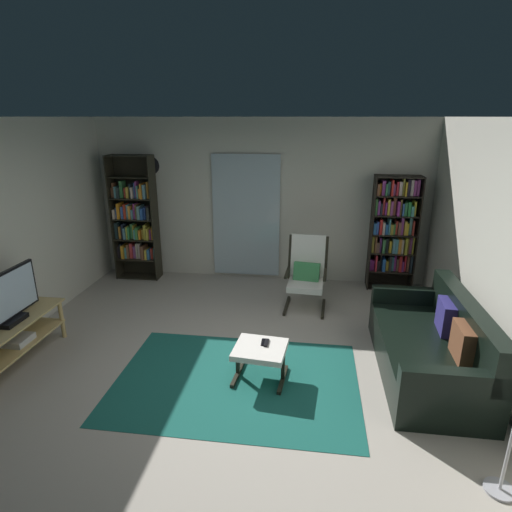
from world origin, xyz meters
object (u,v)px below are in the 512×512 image
television (7,300)px  lounge_armchair (307,271)px  tv_remote (266,343)px  bookshelf_near_tv (135,220)px  tv_stand (15,336)px  leather_sofa (432,348)px  bookshelf_near_sofa (393,230)px  wall_clock (151,166)px  cell_phone (265,342)px  ottoman (260,353)px

television → lounge_armchair: bearing=32.0°
tv_remote → bookshelf_near_tv: bearing=135.8°
tv_stand → tv_remote: (2.74, 0.15, 0.05)m
bookshelf_near_tv → tv_remote: bookshelf_near_tv is taller
tv_remote → leather_sofa: bearing=11.0°
bookshelf_near_tv → tv_remote: (2.46, -2.57, -0.61)m
bookshelf_near_sofa → wall_clock: bearing=177.9°
television → tv_remote: bearing=3.3°
bookshelf_near_sofa → wall_clock: size_ratio=6.13×
tv_stand → leather_sofa: leather_sofa is taller
bookshelf_near_tv → bookshelf_near_sofa: bookshelf_near_tv is taller
bookshelf_near_tv → lounge_armchair: bookshelf_near_tv is taller
television → lounge_armchair: 3.67m
bookshelf_near_sofa → leather_sofa: bookshelf_near_sofa is taller
tv_remote → cell_phone: size_ratio=1.03×
lounge_armchair → wall_clock: size_ratio=3.53×
lounge_armchair → ottoman: 1.92m
cell_phone → television: bearing=-177.5°
tv_remote → wall_clock: bearing=130.4°
tv_stand → ottoman: size_ratio=2.38×
bookshelf_near_sofa → wall_clock: wall_clock is taller
leather_sofa → ottoman: 1.81m
tv_stand → tv_remote: tv_stand is taller
cell_phone → bookshelf_near_tv: bearing=132.6°
bookshelf_near_sofa → tv_remote: (-1.67, -2.65, -0.57)m
ottoman → wall_clock: 3.90m
lounge_armchair → leather_sofa: bearing=-48.3°
bookshelf_near_tv → leather_sofa: size_ratio=1.06×
bookshelf_near_tv → bookshelf_near_sofa: bearing=1.0°
bookshelf_near_tv → tv_stand: bearing=-95.8°
lounge_armchair → ottoman: bearing=-103.1°
tv_stand → bookshelf_near_sofa: bearing=32.4°
tv_stand → bookshelf_near_tv: (0.28, 2.72, 0.66)m
leather_sofa → tv_remote: leather_sofa is taller
ottoman → tv_remote: 0.12m
television → bookshelf_near_sofa: (4.40, 2.80, 0.17)m
bookshelf_near_tv → lounge_armchair: (2.83, -0.79, -0.46)m
tv_stand → lounge_armchair: 3.67m
leather_sofa → lounge_armchair: (-1.35, 1.51, 0.24)m
bookshelf_near_tv → wall_clock: size_ratio=7.02×
bookshelf_near_tv → wall_clock: (0.26, 0.22, 0.86)m
cell_phone → wall_clock: size_ratio=0.48×
cell_phone → wall_clock: (-2.18, 2.78, 1.47)m
tv_stand → cell_phone: bearing=3.5°
bookshelf_near_sofa → ottoman: 3.28m
television → tv_remote: television is taller
bookshelf_near_sofa → tv_remote: bearing=-122.2°
tv_remote → wall_clock: (-2.20, 2.79, 1.47)m
bookshelf_near_sofa → bookshelf_near_tv: bearing=-179.0°
television → tv_remote: 2.77m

